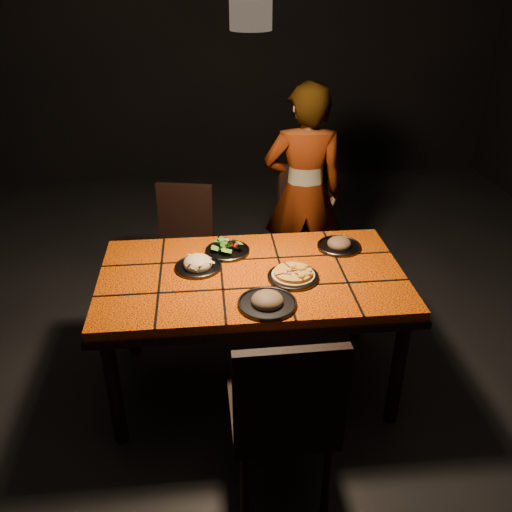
{
  "coord_description": "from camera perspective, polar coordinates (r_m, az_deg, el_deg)",
  "views": [
    {
      "loc": [
        -0.23,
        -2.45,
        2.2
      ],
      "look_at": [
        0.03,
        0.06,
        0.82
      ],
      "focal_mm": 38.0,
      "sensor_mm": 36.0,
      "label": 1
    }
  ],
  "objects": [
    {
      "name": "chair_far_left",
      "position": [
        3.8,
        -7.61,
        1.8
      ],
      "size": [
        0.46,
        0.46,
        0.86
      ],
      "rotation": [
        0.0,
        0.0,
        -0.21
      ],
      "color": "black",
      "rests_on": "ground"
    },
    {
      "name": "plate_mushroom_a",
      "position": [
        2.59,
        1.19,
        -4.74
      ],
      "size": [
        0.29,
        0.29,
        0.09
      ],
      "color": "#323236",
      "rests_on": "dining_table"
    },
    {
      "name": "room_shell",
      "position": [
        2.56,
        -0.5,
        12.83
      ],
      "size": [
        6.04,
        7.04,
        3.08
      ],
      "color": "black",
      "rests_on": "ground"
    },
    {
      "name": "diner",
      "position": [
        3.82,
        5.05,
        6.58
      ],
      "size": [
        0.59,
        0.41,
        1.54
      ],
      "primitive_type": "imported",
      "rotation": [
        0.0,
        0.0,
        3.07
      ],
      "color": "brown",
      "rests_on": "ground"
    },
    {
      "name": "chair_far_right",
      "position": [
        3.94,
        5.78,
        3.69
      ],
      "size": [
        0.5,
        0.5,
        0.95
      ],
      "rotation": [
        0.0,
        0.0,
        0.19
      ],
      "color": "black",
      "rests_on": "ground"
    },
    {
      "name": "pendant_lamp",
      "position": [
        2.47,
        -0.55,
        24.46
      ],
      "size": [
        0.18,
        0.18,
        1.06
      ],
      "color": "black",
      "rests_on": "room_shell"
    },
    {
      "name": "plate_pizza",
      "position": [
        2.81,
        3.94,
        -2.05
      ],
      "size": [
        0.29,
        0.29,
        0.04
      ],
      "color": "#323236",
      "rests_on": "dining_table"
    },
    {
      "name": "dining_table",
      "position": [
        2.9,
        -0.43,
        -3.13
      ],
      "size": [
        1.62,
        0.92,
        0.75
      ],
      "color": "#DB4F06",
      "rests_on": "ground"
    },
    {
      "name": "plate_mushroom_b",
      "position": [
        3.13,
        8.75,
        1.23
      ],
      "size": [
        0.25,
        0.25,
        0.08
      ],
      "color": "#323236",
      "rests_on": "dining_table"
    },
    {
      "name": "chair_near",
      "position": [
        2.33,
        3.03,
        -16.17
      ],
      "size": [
        0.45,
        0.45,
        0.97
      ],
      "rotation": [
        0.0,
        0.0,
        3.16
      ],
      "color": "black",
      "rests_on": "ground"
    },
    {
      "name": "plate_pasta",
      "position": [
        2.91,
        -6.13,
        -0.91
      ],
      "size": [
        0.25,
        0.25,
        0.08
      ],
      "color": "#323236",
      "rests_on": "dining_table"
    },
    {
      "name": "plate_salad",
      "position": [
        3.05,
        -3.04,
        0.81
      ],
      "size": [
        0.25,
        0.25,
        0.07
      ],
      "color": "#323236",
      "rests_on": "dining_table"
    }
  ]
}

